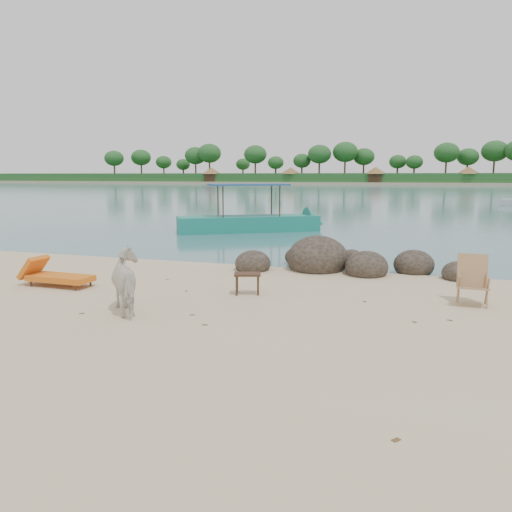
{
  "coord_description": "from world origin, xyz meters",
  "views": [
    {
      "loc": [
        3.75,
        -7.7,
        2.66
      ],
      "look_at": [
        0.63,
        2.0,
        1.0
      ],
      "focal_mm": 35.0,
      "sensor_mm": 36.0,
      "label": 1
    }
  ],
  "objects_px": {
    "cow": "(130,282)",
    "boulders": "(338,263)",
    "deck_chair": "(473,282)",
    "lounge_chair": "(60,275)",
    "boat_near": "(248,192)",
    "side_table": "(247,285)"
  },
  "relations": [
    {
      "from": "lounge_chair",
      "to": "boat_near",
      "type": "xyz_separation_m",
      "value": [
        0.3,
        13.12,
        1.55
      ]
    },
    {
      "from": "cow",
      "to": "boulders",
      "type": "bearing_deg",
      "value": -164.48
    },
    {
      "from": "lounge_chair",
      "to": "deck_chair",
      "type": "relative_size",
      "value": 1.94
    },
    {
      "from": "boulders",
      "to": "lounge_chair",
      "type": "distance_m",
      "value": 7.26
    },
    {
      "from": "cow",
      "to": "boat_near",
      "type": "xyz_separation_m",
      "value": [
        -2.5,
        14.56,
        1.24
      ]
    },
    {
      "from": "boulders",
      "to": "deck_chair",
      "type": "relative_size",
      "value": 6.24
    },
    {
      "from": "boulders",
      "to": "side_table",
      "type": "relative_size",
      "value": 10.81
    },
    {
      "from": "lounge_chair",
      "to": "deck_chair",
      "type": "bearing_deg",
      "value": 8.43
    },
    {
      "from": "cow",
      "to": "boat_near",
      "type": "bearing_deg",
      "value": -124.78
    },
    {
      "from": "boat_near",
      "to": "side_table",
      "type": "bearing_deg",
      "value": -102.65
    },
    {
      "from": "boulders",
      "to": "cow",
      "type": "bearing_deg",
      "value": -119.95
    },
    {
      "from": "boulders",
      "to": "cow",
      "type": "xyz_separation_m",
      "value": [
        -3.19,
        -5.54,
        0.37
      ]
    },
    {
      "from": "cow",
      "to": "boat_near",
      "type": "height_order",
      "value": "boat_near"
    },
    {
      "from": "boulders",
      "to": "cow",
      "type": "height_order",
      "value": "cow"
    },
    {
      "from": "cow",
      "to": "lounge_chair",
      "type": "relative_size",
      "value": 0.73
    },
    {
      "from": "boat_near",
      "to": "lounge_chair",
      "type": "bearing_deg",
      "value": -122.56
    },
    {
      "from": "cow",
      "to": "deck_chair",
      "type": "bearing_deg",
      "value": 157.09
    },
    {
      "from": "cow",
      "to": "side_table",
      "type": "bearing_deg",
      "value": -174.46
    },
    {
      "from": "cow",
      "to": "deck_chair",
      "type": "relative_size",
      "value": 1.42
    },
    {
      "from": "boulders",
      "to": "side_table",
      "type": "height_order",
      "value": "boulders"
    },
    {
      "from": "deck_chair",
      "to": "boulders",
      "type": "bearing_deg",
      "value": 138.88
    },
    {
      "from": "cow",
      "to": "deck_chair",
      "type": "distance_m",
      "value": 6.87
    }
  ]
}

